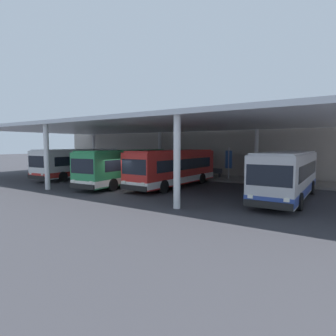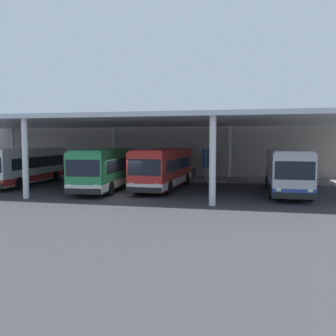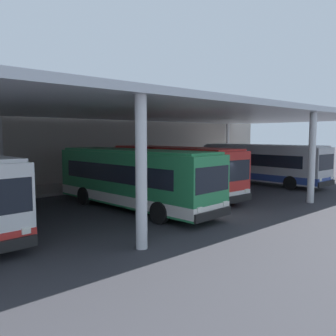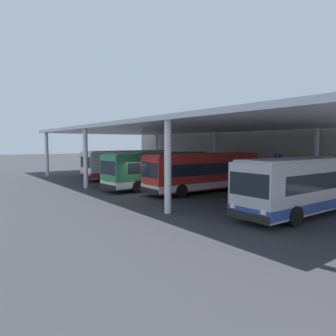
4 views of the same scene
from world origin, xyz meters
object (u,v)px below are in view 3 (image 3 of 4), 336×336
bus_second_bay (133,178)px  bus_far_bay (262,163)px  bus_middle_bay (172,170)px  banner_sign (142,159)px  bench_waiting (117,175)px

bus_second_bay → bus_far_bay: bearing=4.2°
bus_middle_bay → banner_sign: bearing=68.6°
bench_waiting → banner_sign: (1.99, -0.88, 1.32)m
bus_middle_bay → banner_sign: banner_sign is taller
bus_middle_bay → bus_far_bay: 9.31m
bus_middle_bay → banner_sign: size_ratio=3.31×
bus_second_bay → bench_waiting: (4.73, 8.89, -0.99)m
bus_middle_bay → bus_far_bay: (9.29, -0.59, 0.00)m
bus_middle_bay → bus_far_bay: size_ratio=1.01×
banner_sign → bench_waiting: bearing=156.2°
bus_second_bay → banner_sign: 10.46m
banner_sign → bus_middle_bay: bearing=-111.4°
bus_second_bay → bus_middle_bay: size_ratio=1.01×
bus_far_bay → bench_waiting: bearing=137.9°
bus_far_bay → bench_waiting: 11.83m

